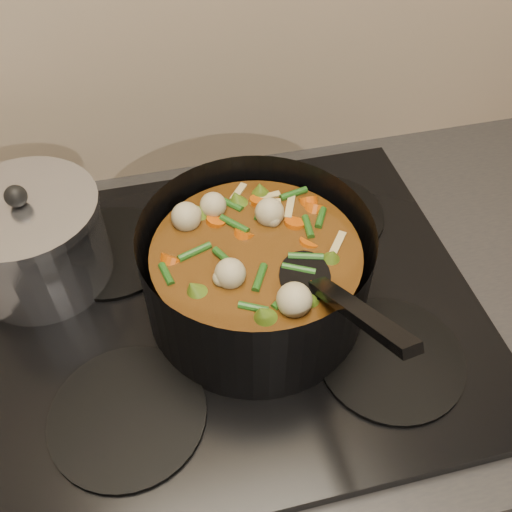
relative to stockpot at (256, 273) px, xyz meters
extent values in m
cube|color=brown|center=(-0.02, 0.01, -0.56)|extent=(2.60, 0.60, 0.86)
cube|color=black|center=(-0.02, 0.01, -0.11)|extent=(2.64, 0.64, 0.05)
cube|color=black|center=(-0.02, 0.01, -0.07)|extent=(0.62, 0.54, 0.02)
cylinder|color=black|center=(-0.18, -0.12, -0.06)|extent=(0.18, 0.18, 0.01)
cylinder|color=black|center=(0.14, -0.12, -0.06)|extent=(0.18, 0.18, 0.01)
cylinder|color=black|center=(-0.18, 0.14, -0.06)|extent=(0.18, 0.18, 0.01)
cylinder|color=black|center=(0.14, 0.14, -0.06)|extent=(0.18, 0.18, 0.01)
cylinder|color=black|center=(0.00, 0.00, 0.00)|extent=(0.29, 0.29, 0.14)
cylinder|color=black|center=(0.00, 0.00, -0.06)|extent=(0.27, 0.27, 0.01)
cylinder|color=#56350E|center=(0.00, 0.00, -0.01)|extent=(0.25, 0.25, 0.10)
cylinder|color=#CD5B09|center=(0.04, 0.00, 0.04)|extent=(0.03, 0.03, 0.03)
cylinder|color=#CD5B09|center=(0.04, 0.06, 0.04)|extent=(0.04, 0.04, 0.03)
cylinder|color=#CD5B09|center=(-0.04, 0.09, 0.04)|extent=(0.04, 0.04, 0.03)
cylinder|color=#CD5B09|center=(-0.05, 0.01, 0.04)|extent=(0.03, 0.03, 0.03)
cylinder|color=#CD5B09|center=(-0.05, -0.06, 0.04)|extent=(0.04, 0.03, 0.03)
cylinder|color=#CD5B09|center=(0.01, -0.04, 0.04)|extent=(0.04, 0.04, 0.03)
cylinder|color=#CD5B09|center=(0.06, -0.02, 0.04)|extent=(0.03, 0.04, 0.03)
cylinder|color=#CD5B09|center=(0.07, 0.06, 0.04)|extent=(0.03, 0.03, 0.03)
cylinder|color=#CD5B09|center=(-0.01, 0.05, 0.04)|extent=(0.04, 0.04, 0.03)
cylinder|color=#CD5B09|center=(-0.07, 0.04, 0.04)|extent=(0.04, 0.04, 0.03)
sphere|color=tan|center=(0.06, 0.00, 0.05)|extent=(0.04, 0.04, 0.04)
sphere|color=tan|center=(0.00, 0.06, 0.05)|extent=(0.04, 0.04, 0.04)
sphere|color=tan|center=(-0.06, -0.01, 0.05)|extent=(0.04, 0.04, 0.04)
sphere|color=tan|center=(0.01, -0.06, 0.05)|extent=(0.04, 0.04, 0.04)
sphere|color=tan|center=(0.06, 0.01, 0.05)|extent=(0.04, 0.04, 0.04)
cone|color=#50721C|center=(-0.06, -0.05, 0.05)|extent=(0.04, 0.04, 0.03)
cone|color=#50721C|center=(0.03, -0.07, 0.05)|extent=(0.04, 0.04, 0.03)
cone|color=#50721C|center=(0.08, 0.00, 0.05)|extent=(0.04, 0.04, 0.03)
cone|color=#50721C|center=(0.02, 0.08, 0.05)|extent=(0.04, 0.04, 0.03)
cone|color=#50721C|center=(-0.07, 0.04, 0.05)|extent=(0.04, 0.04, 0.03)
cone|color=#50721C|center=(-0.06, -0.05, 0.05)|extent=(0.04, 0.04, 0.03)
cone|color=#50721C|center=(0.03, -0.07, 0.05)|extent=(0.04, 0.04, 0.03)
cylinder|color=#205C1B|center=(0.03, 0.03, 0.04)|extent=(0.01, 0.04, 0.01)
cylinder|color=#205C1B|center=(-0.01, 0.10, 0.04)|extent=(0.03, 0.03, 0.01)
cylinder|color=#205C1B|center=(-0.06, 0.05, 0.04)|extent=(0.04, 0.02, 0.01)
cylinder|color=#205C1B|center=(-0.06, -0.01, 0.04)|extent=(0.02, 0.04, 0.01)
cylinder|color=#205C1B|center=(-0.03, -0.03, 0.04)|extent=(0.02, 0.04, 0.01)
cylinder|color=#205C1B|center=(0.02, -0.09, 0.04)|extent=(0.04, 0.02, 0.01)
cylinder|color=#205C1B|center=(0.07, -0.04, 0.04)|extent=(0.03, 0.03, 0.01)
cylinder|color=#205C1B|center=(0.06, 0.02, 0.04)|extent=(0.01, 0.04, 0.01)
cylinder|color=#205C1B|center=(0.02, 0.04, 0.04)|extent=(0.04, 0.03, 0.01)
cylinder|color=#205C1B|center=(-0.03, 0.09, 0.04)|extent=(0.04, 0.02, 0.01)
cylinder|color=#205C1B|center=(-0.07, 0.03, 0.04)|extent=(0.02, 0.04, 0.01)
cylinder|color=#205C1B|center=(-0.06, -0.02, 0.04)|extent=(0.03, 0.04, 0.01)
cylinder|color=#205C1B|center=(-0.02, -0.04, 0.04)|extent=(0.04, 0.02, 0.01)
cylinder|color=#205C1B|center=(0.04, -0.09, 0.04)|extent=(0.03, 0.03, 0.01)
cube|color=tan|center=(-0.07, -0.01, 0.04)|extent=(0.04, 0.01, 0.00)
cube|color=tan|center=(0.01, -0.07, 0.04)|extent=(0.02, 0.04, 0.00)
cube|color=tan|center=(0.07, 0.02, 0.04)|extent=(0.04, 0.03, 0.00)
cube|color=tan|center=(-0.02, 0.07, 0.04)|extent=(0.04, 0.03, 0.00)
cube|color=tan|center=(-0.07, -0.02, 0.04)|extent=(0.03, 0.04, 0.00)
ellipsoid|color=black|center=(0.04, -0.05, 0.04)|extent=(0.08, 0.09, 0.01)
cube|color=black|center=(0.07, -0.15, 0.09)|extent=(0.05, 0.17, 0.10)
cylinder|color=silver|center=(-0.27, 0.12, -0.01)|extent=(0.18, 0.18, 0.11)
cylinder|color=silver|center=(-0.27, 0.12, 0.06)|extent=(0.19, 0.19, 0.01)
sphere|color=black|center=(-0.27, 0.12, 0.08)|extent=(0.03, 0.03, 0.03)
camera|label=1|loc=(-0.11, -0.44, 0.54)|focal=40.00mm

